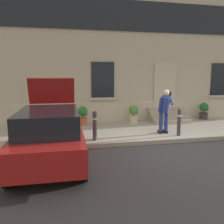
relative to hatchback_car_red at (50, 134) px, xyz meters
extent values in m
plane|color=#232326|center=(3.77, 0.06, -0.80)|extent=(80.00, 80.00, 0.00)
cube|color=#99968E|center=(3.77, 2.86, -0.72)|extent=(24.00, 3.60, 0.15)
cube|color=gray|center=(3.77, 1.00, -0.72)|extent=(24.00, 0.12, 0.15)
cube|color=#B2AD9E|center=(3.77, 5.36, 2.95)|extent=(24.00, 1.40, 7.50)
cube|color=#BCB7A8|center=(3.77, 4.64, -0.25)|extent=(24.00, 0.08, 1.10)
cube|color=brown|center=(5.48, 4.63, 1.04)|extent=(1.00, 0.08, 2.10)
cube|color=#BCB7A8|center=(5.48, 4.61, 1.09)|extent=(1.16, 0.06, 2.24)
cube|color=black|center=(2.28, 4.63, 1.40)|extent=(1.10, 0.06, 1.70)
cube|color=#BCB7A8|center=(2.28, 4.60, 0.50)|extent=(1.30, 0.12, 0.10)
cube|color=black|center=(8.68, 4.63, 1.40)|extent=(1.10, 0.06, 1.70)
cube|color=#BCB7A8|center=(8.68, 4.60, 0.50)|extent=(1.30, 0.12, 0.10)
cube|color=black|center=(3.77, 4.63, 4.40)|extent=(16.80, 0.06, 1.40)
cube|color=#9E998E|center=(5.48, 3.54, -0.57)|extent=(1.88, 0.32, 0.16)
cube|color=#9E998E|center=(5.48, 3.86, -0.49)|extent=(1.88, 0.32, 0.32)
cube|color=#9E998E|center=(5.48, 4.18, -0.41)|extent=(1.88, 0.32, 0.48)
cube|color=#9E998E|center=(5.48, 4.50, -0.33)|extent=(1.88, 0.32, 0.64)
cube|color=maroon|center=(0.00, 0.02, -0.18)|extent=(1.81, 4.03, 0.64)
cube|color=black|center=(0.00, -0.13, 0.42)|extent=(1.58, 2.42, 0.56)
cube|color=black|center=(0.03, 2.03, -0.40)|extent=(1.66, 0.12, 0.20)
cube|color=yellow|center=(0.03, 2.03, -0.22)|extent=(0.52, 0.03, 0.12)
cube|color=#B21414|center=(-0.72, 2.04, 0.04)|extent=(0.16, 0.04, 0.18)
cube|color=#B21414|center=(0.79, 2.02, 0.04)|extent=(0.16, 0.04, 0.18)
cube|color=maroon|center=(0.02, 1.47, 1.10)|extent=(1.49, 0.39, 0.87)
cylinder|color=black|center=(-0.82, -1.37, -0.50)|extent=(0.21, 0.60, 0.60)
cylinder|color=black|center=(0.77, -1.39, -0.50)|extent=(0.21, 0.60, 0.60)
cylinder|color=black|center=(-0.77, 1.43, -0.50)|extent=(0.21, 0.60, 0.60)
cylinder|color=black|center=(0.82, 1.41, -0.50)|extent=(0.21, 0.60, 0.60)
cylinder|color=#333338|center=(4.65, 1.41, -0.17)|extent=(0.14, 0.14, 0.95)
sphere|color=#333338|center=(4.65, 1.41, 0.32)|extent=(0.15, 0.15, 0.15)
cylinder|color=silver|center=(4.65, 1.41, 0.12)|extent=(0.15, 0.15, 0.06)
cylinder|color=#333338|center=(1.44, 1.41, -0.17)|extent=(0.14, 0.14, 0.95)
sphere|color=#333338|center=(1.44, 1.41, 0.32)|extent=(0.15, 0.15, 0.15)
cylinder|color=silver|center=(1.44, 1.41, 0.12)|extent=(0.15, 0.15, 0.06)
cylinder|color=navy|center=(4.11, 1.84, -0.20)|extent=(0.15, 0.15, 0.82)
cube|color=black|center=(4.11, 1.90, -0.60)|extent=(0.12, 0.28, 0.10)
cylinder|color=navy|center=(4.33, 1.84, -0.20)|extent=(0.15, 0.15, 0.82)
cube|color=black|center=(4.33, 1.90, -0.60)|extent=(0.12, 0.28, 0.10)
cylinder|color=navy|center=(4.22, 1.77, 0.51)|extent=(0.34, 0.46, 0.68)
sphere|color=tan|center=(4.22, 1.68, 0.95)|extent=(0.22, 0.22, 0.22)
sphere|color=silver|center=(4.22, 1.68, 0.98)|extent=(0.21, 0.21, 0.21)
cylinder|color=navy|center=(4.00, 1.72, 0.50)|extent=(0.09, 0.20, 0.57)
cylinder|color=navy|center=(4.42, 1.72, 0.72)|extent=(0.09, 0.41, 0.43)
cube|color=black|center=(4.37, 1.66, 0.93)|extent=(0.07, 0.02, 0.15)
cylinder|color=#606B38|center=(-1.19, 3.90, -0.48)|extent=(0.40, 0.40, 0.34)
cylinder|color=#606B38|center=(-1.19, 3.90, -0.34)|extent=(0.44, 0.44, 0.05)
cylinder|color=#47331E|center=(-1.19, 3.90, -0.19)|extent=(0.04, 0.04, 0.24)
sphere|color=#286B2D|center=(-1.19, 3.90, -0.01)|extent=(0.44, 0.44, 0.44)
sphere|color=#286B2D|center=(-1.09, 3.85, -0.11)|extent=(0.24, 0.24, 0.24)
cylinder|color=#B25B38|center=(1.24, 4.07, -0.48)|extent=(0.40, 0.40, 0.34)
cylinder|color=#B25B38|center=(1.24, 4.07, -0.34)|extent=(0.44, 0.44, 0.05)
cylinder|color=#47331E|center=(1.24, 4.07, -0.19)|extent=(0.04, 0.04, 0.24)
sphere|color=#286B2D|center=(1.24, 4.07, -0.01)|extent=(0.44, 0.44, 0.44)
sphere|color=#286B2D|center=(1.34, 4.02, -0.11)|extent=(0.24, 0.24, 0.24)
cylinder|color=beige|center=(3.66, 4.02, -0.48)|extent=(0.40, 0.40, 0.34)
cylinder|color=beige|center=(3.66, 4.02, -0.34)|extent=(0.44, 0.44, 0.05)
cylinder|color=#47331E|center=(3.66, 4.02, -0.19)|extent=(0.04, 0.04, 0.24)
sphere|color=#4C843D|center=(3.66, 4.02, -0.01)|extent=(0.44, 0.44, 0.44)
sphere|color=#4C843D|center=(3.76, 3.97, -0.11)|extent=(0.24, 0.24, 0.24)
cylinder|color=#2D2D30|center=(7.53, 4.22, -0.48)|extent=(0.40, 0.40, 0.34)
cylinder|color=#2D2D30|center=(7.53, 4.22, -0.34)|extent=(0.44, 0.44, 0.05)
cylinder|color=#47331E|center=(7.53, 4.22, -0.19)|extent=(0.04, 0.04, 0.24)
sphere|color=#1E5628|center=(7.53, 4.22, -0.01)|extent=(0.44, 0.44, 0.44)
sphere|color=#1E5628|center=(7.63, 4.17, -0.11)|extent=(0.24, 0.24, 0.24)
camera|label=1|loc=(0.40, -6.50, 1.62)|focal=37.30mm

